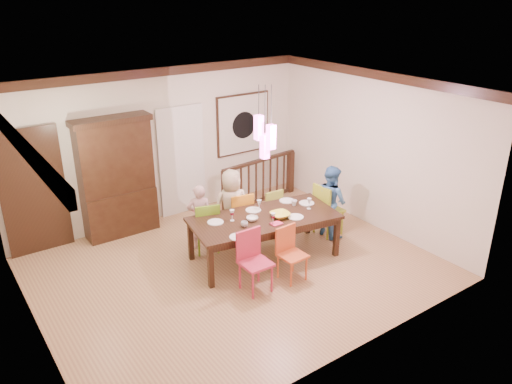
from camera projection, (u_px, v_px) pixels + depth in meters
floor at (236, 268)px, 8.10m from camera, size 6.00×6.00×0.00m
ceiling at (233, 89)px, 6.99m from camera, size 6.00×6.00×0.00m
wall_back at (163, 145)px, 9.43m from camera, size 6.00×0.00×6.00m
wall_left at (24, 239)px, 5.95m from camera, size 0.00×5.00×5.00m
wall_right at (372, 150)px, 9.14m from camera, size 0.00×5.00×5.00m
crown_molding at (233, 95)px, 7.02m from camera, size 6.00×5.00×0.16m
panel_door at (34, 194)px, 8.27m from camera, size 1.04×0.07×2.24m
white_doorway at (182, 162)px, 9.74m from camera, size 0.97×0.05×2.22m
painting at (243, 124)px, 10.30m from camera, size 1.25×0.06×1.25m
pendant_cluster at (265, 137)px, 7.62m from camera, size 0.27×0.21×1.14m
dining_table at (264, 221)px, 8.17m from camera, size 2.56×1.48×0.75m
chair_far_left at (206, 223)px, 8.45m from camera, size 0.51×0.51×0.91m
chair_far_mid at (239, 212)px, 8.85m from camera, size 0.49×0.49×0.91m
chair_far_right at (269, 206)px, 9.22m from camera, size 0.39×0.39×0.82m
chair_near_left at (256, 259)px, 7.31m from camera, size 0.42×0.42×0.94m
chair_near_mid at (293, 251)px, 7.62m from camera, size 0.40×0.40×0.85m
chair_end_right at (329, 206)px, 9.02m from camera, size 0.45×0.45×0.98m
china_hutch at (117, 177)px, 8.87m from camera, size 1.38×0.46×2.18m
balustrade at (260, 180)px, 10.37m from camera, size 1.95×0.30×0.96m
person_far_left at (200, 217)px, 8.52m from camera, size 0.51×0.44×1.17m
person_far_mid at (232, 206)px, 8.75m from camera, size 0.74×0.58×1.33m
person_end_right at (331, 201)px, 8.96m from camera, size 0.53×0.66×1.32m
serving_bowl at (280, 215)px, 8.11m from camera, size 0.35×0.35×0.08m
small_bowl at (252, 219)px, 8.00m from camera, size 0.25×0.25×0.06m
cup_left at (244, 224)px, 7.79m from camera, size 0.14×0.14×0.09m
cup_right at (294, 203)px, 8.54m from camera, size 0.13×0.13×0.09m
plate_far_left at (215, 222)px, 7.94m from camera, size 0.26×0.26×0.01m
plate_far_mid at (253, 210)px, 8.37m from camera, size 0.26×0.26×0.01m
plate_far_right at (287, 201)px, 8.73m from camera, size 0.26×0.26×0.01m
plate_near_left at (238, 237)px, 7.47m from camera, size 0.26×0.26×0.01m
plate_near_mid at (296, 217)px, 8.11m from camera, size 0.26×0.26×0.01m
plate_end_right at (307, 203)px, 8.64m from camera, size 0.26×0.26×0.01m
wine_glass_a at (232, 215)px, 7.97m from camera, size 0.08×0.08×0.19m
wine_glass_b at (259, 205)px, 8.33m from camera, size 0.08×0.08×0.19m
wine_glass_c at (273, 219)px, 7.86m from camera, size 0.08×0.08×0.19m
wine_glass_d at (309, 204)px, 8.40m from camera, size 0.08×0.08×0.19m
napkin at (276, 224)px, 7.89m from camera, size 0.18×0.14×0.01m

